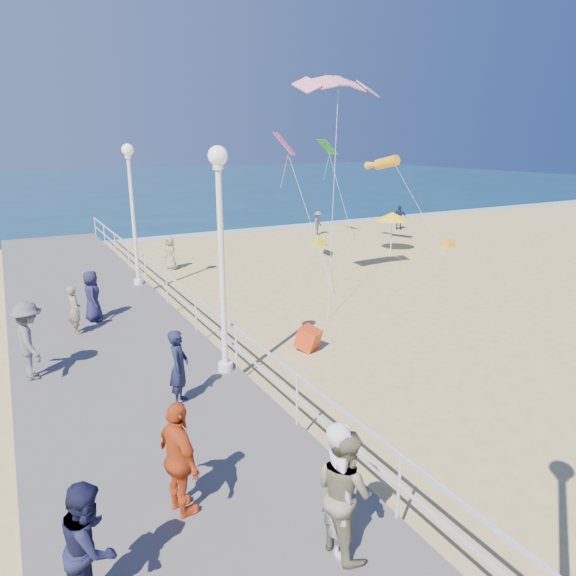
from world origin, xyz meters
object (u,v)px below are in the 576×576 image
beach_walker_b (399,217)px  beach_umbrella (392,216)px  beach_walker_a (318,223)px  spectator_4 (92,296)px  box_kite (308,341)px  spectator_1 (344,491)px  spectator_2 (29,341)px  beach_chair_left (319,242)px  lamp_post_mid (221,239)px  woman_holding_toddler (340,487)px  beach_chair_right (448,243)px  toddler_held (344,460)px  spectator_3 (179,460)px  beach_walker_c (171,253)px  spectator_7 (91,545)px  lamp_post_far (132,200)px  spectator_6 (75,310)px  spectator_0 (179,367)px

beach_walker_b → beach_umbrella: beach_umbrella is taller
beach_walker_a → beach_umbrella: beach_umbrella is taller
spectator_4 → beach_umbrella: bearing=-66.3°
spectator_4 → box_kite: (5.11, -4.48, -0.90)m
spectator_1 → spectator_2: (-3.38, 7.90, 0.03)m
box_kite → beach_chair_left: (8.46, 12.89, -0.10)m
lamp_post_mid → beach_walker_b: lamp_post_mid is taller
woman_holding_toddler → beach_chair_right: bearing=-25.3°
toddler_held → beach_walker_b: (19.78, 21.83, -0.83)m
spectator_3 → beach_walker_c: size_ratio=1.17×
spectator_1 → box_kite: size_ratio=3.03×
spectator_7 → lamp_post_mid: bearing=-15.0°
beach_chair_left → beach_chair_right: bearing=-31.5°
beach_chair_left → beach_walker_c: bearing=-170.7°
lamp_post_far → woman_holding_toddler: size_ratio=2.75×
spectator_3 → beach_walker_a: bearing=-46.7°
spectator_1 → spectator_2: 8.59m
spectator_6 → beach_chair_right: size_ratio=2.62×
spectator_3 → spectator_2: bearing=5.0°
spectator_2 → spectator_4: spectator_2 is taller
spectator_6 → spectator_0: bearing=-177.3°
toddler_held → beach_chair_right: 24.22m
beach_umbrella → beach_chair_right: beach_umbrella is taller
woman_holding_toddler → beach_chair_left: size_ratio=3.51×
woman_holding_toddler → box_kite: woman_holding_toddler is taller
spectator_4 → beach_walker_a: (15.38, 11.40, -0.43)m
spectator_0 → lamp_post_mid: bearing=-25.3°
beach_walker_c → beach_chair_right: bearing=71.7°
beach_walker_b → beach_walker_a: bearing=38.8°
spectator_7 → toddler_held: bearing=-78.6°
beach_walker_c → beach_chair_left: (9.09, 1.48, -0.58)m
spectator_1 → beach_chair_right: size_ratio=3.30×
spectator_1 → beach_chair_left: bearing=-34.3°
spectator_7 → box_kite: 9.27m
spectator_3 → beach_chair_left: bearing=-47.5°
beach_walker_a → beach_walker_b: bearing=-47.0°
spectator_1 → spectator_4: 11.56m
spectator_1 → box_kite: (3.65, 6.98, -1.01)m
spectator_2 → spectator_3: size_ratio=1.03×
spectator_0 → lamp_post_far: bearing=20.9°
beach_umbrella → spectator_6: bearing=-159.9°
lamp_post_far → beach_umbrella: (13.97, 1.57, -1.75)m
spectator_0 → beach_chair_right: spectator_0 is taller
beach_walker_a → beach_chair_right: bearing=-95.8°
toddler_held → spectator_2: size_ratio=0.42×
spectator_0 → toddler_held: bearing=-141.5°
spectator_7 → beach_walker_b: spectator_7 is taller
spectator_0 → spectator_7: bearing=-179.9°
spectator_3 → box_kite: (5.36, 5.23, -1.01)m
spectator_0 → spectator_6: bearing=43.5°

